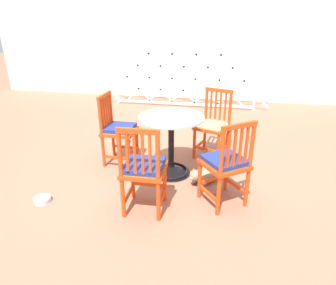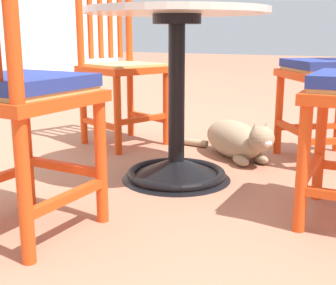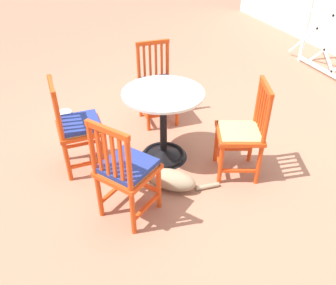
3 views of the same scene
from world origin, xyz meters
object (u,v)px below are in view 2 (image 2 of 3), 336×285
orange_chair_by_planter (121,69)px  tabby_cat (237,140)px  orange_chair_near_fence (332,72)px  orange_chair_tucked_in (15,94)px  cafe_table (176,116)px

orange_chair_by_planter → tabby_cat: orange_chair_by_planter is taller
orange_chair_by_planter → orange_chair_near_fence: bearing=-80.7°
orange_chair_near_fence → orange_chair_tucked_in: 1.53m
orange_chair_by_planter → orange_chair_tucked_in: same height
orange_chair_near_fence → orange_chair_by_planter: size_ratio=1.00×
orange_chair_near_fence → tabby_cat: size_ratio=1.34×
tabby_cat → orange_chair_near_fence: bearing=-65.0°
orange_chair_near_fence → tabby_cat: bearing=115.0°
cafe_table → orange_chair_tucked_in: size_ratio=0.83×
orange_chair_tucked_in → tabby_cat: size_ratio=1.34×
cafe_table → tabby_cat: 0.50m
cafe_table → orange_chair_near_fence: size_ratio=0.83×
cafe_table → orange_chair_by_planter: orange_chair_by_planter is taller
orange_chair_near_fence → orange_chair_tucked_in: (-1.37, 0.69, 0.00)m
cafe_table → tabby_cat: cafe_table is taller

